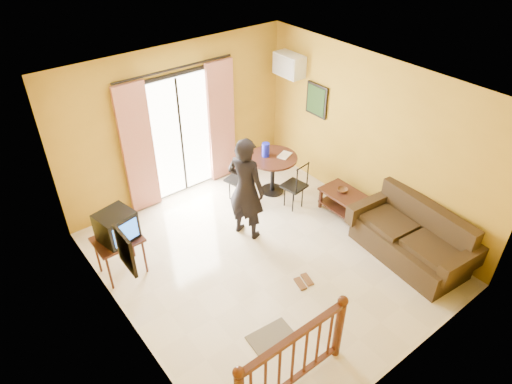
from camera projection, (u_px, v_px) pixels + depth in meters
ground at (266, 258)px, 7.26m from camera, size 5.00×5.00×0.00m
room_shell at (267, 167)px, 6.28m from camera, size 5.00×5.00×5.00m
balcony_door at (181, 135)px, 8.15m from camera, size 2.25×0.14×2.46m
tv_table at (118, 243)px, 6.69m from camera, size 0.66×0.55×0.66m
television at (116, 226)px, 6.53m from camera, size 0.57×0.54×0.44m
picture_left at (126, 251)px, 5.12m from camera, size 0.05×0.42×0.52m
dining_table at (273, 164)px, 8.46m from camera, size 0.91×0.91×0.76m
water_jug at (266, 150)px, 8.31m from camera, size 0.14×0.14×0.26m
serving_tray at (285, 155)px, 8.39m from camera, size 0.33×0.27×0.02m
dining_chairs at (265, 203)px, 8.48m from camera, size 1.14×1.26×0.95m
air_conditioner at (289, 65)px, 8.34m from camera, size 0.31×0.60×0.40m
botanical_print at (317, 100)px, 8.27m from camera, size 0.05×0.50×0.60m
coffee_table at (346, 201)px, 8.04m from camera, size 0.53×0.95×0.42m
bowl at (342, 190)px, 8.03m from camera, size 0.23×0.23×0.06m
sofa at (412, 239)px, 7.13m from camera, size 1.03×1.96×0.90m
standing_person at (246, 189)px, 7.26m from camera, size 0.64×0.77×1.81m
stair_balustrade at (293, 357)px, 5.13m from camera, size 1.63×0.13×1.04m
doormat at (272, 337)px, 6.01m from camera, size 0.63×0.45×0.02m
sandals at (304, 281)px, 6.83m from camera, size 0.30×0.27×0.03m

